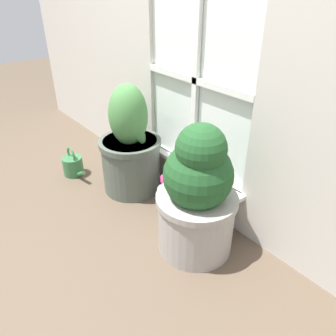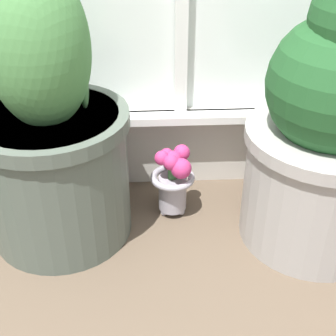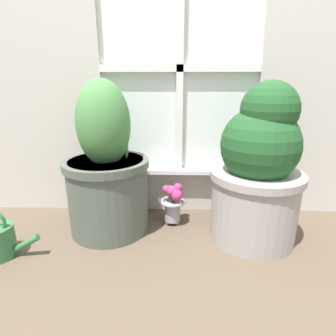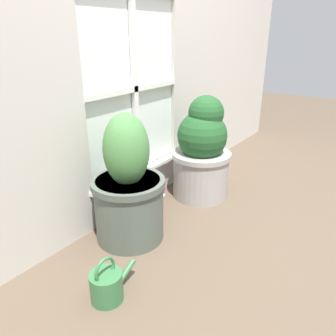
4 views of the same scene
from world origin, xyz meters
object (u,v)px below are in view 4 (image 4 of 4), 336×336
potted_plant_left (128,191)px  flower_vase (156,195)px  watering_can (107,285)px  potted_plant_right (202,152)px

potted_plant_left → flower_vase: 0.37m
potted_plant_left → watering_can: size_ratio=2.81×
potted_plant_right → flower_vase: 0.45m
watering_can → potted_plant_right: bearing=9.4°
potted_plant_right → potted_plant_left: bearing=175.3°
potted_plant_right → watering_can: 1.17m
potted_plant_right → flower_vase: bearing=163.5°
potted_plant_left → flower_vase: bearing=10.0°
flower_vase → watering_can: bearing=-158.0°
potted_plant_left → watering_can: potted_plant_left is taller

